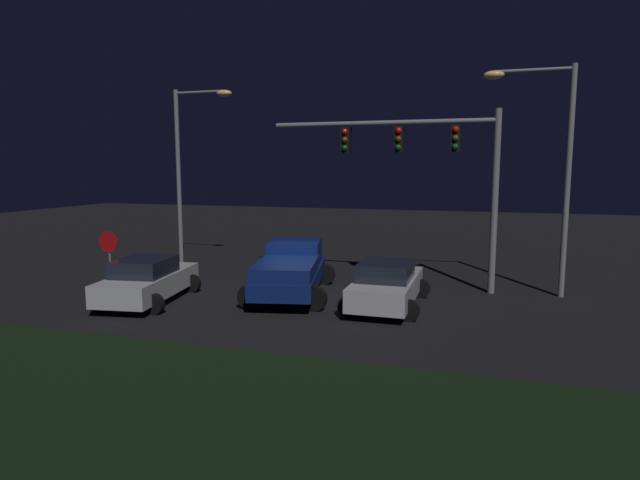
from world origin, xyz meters
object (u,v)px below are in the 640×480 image
car_sedan (147,280)px  street_lamp_right (549,151)px  street_lamp_left (189,155)px  stop_sign (109,250)px  pickup_truck (291,267)px  traffic_signal_gantry (425,156)px  car_sedan_far (387,284)px

car_sedan → street_lamp_right: 14.29m
street_lamp_left → street_lamp_right: 14.96m
street_lamp_right → stop_sign: size_ratio=3.54×
pickup_truck → traffic_signal_gantry: 6.27m
pickup_truck → street_lamp_left: 8.62m
pickup_truck → car_sedan_far: pickup_truck is taller
pickup_truck → car_sedan_far: bearing=-112.9°
car_sedan_far → traffic_signal_gantry: traffic_signal_gantry is taller
pickup_truck → stop_sign: size_ratio=2.56×
car_sedan → street_lamp_right: street_lamp_right is taller
street_lamp_left → street_lamp_right: street_lamp_left is taller
street_lamp_left → traffic_signal_gantry: bearing=-9.6°
traffic_signal_gantry → street_lamp_right: size_ratio=1.05×
street_lamp_left → stop_sign: (0.07, -5.78, -3.47)m
car_sedan → street_lamp_left: 8.10m
stop_sign → street_lamp_right: bearing=15.6°
car_sedan → street_lamp_left: street_lamp_left is taller
car_sedan → street_lamp_left: bearing=9.8°
car_sedan_far → street_lamp_left: bearing=64.0°
traffic_signal_gantry → street_lamp_left: size_ratio=1.05×
car_sedan_far → street_lamp_left: street_lamp_left is taller
pickup_truck → car_sedan_far: 3.60m
traffic_signal_gantry → street_lamp_right: street_lamp_right is taller
car_sedan_far → stop_sign: size_ratio=1.97×
pickup_truck → traffic_signal_gantry: (4.33, 2.32, 3.90)m
street_lamp_right → traffic_signal_gantry: bearing=-177.6°
pickup_truck → street_lamp_right: size_ratio=0.72×
car_sedan → traffic_signal_gantry: 10.63m
street_lamp_right → stop_sign: street_lamp_right is taller
car_sedan_far → street_lamp_right: 7.27m
stop_sign → pickup_truck: bearing=14.6°
car_sedan → stop_sign: size_ratio=2.07×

